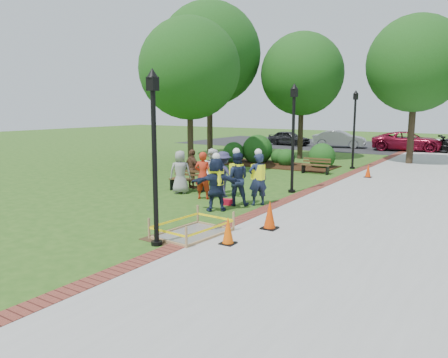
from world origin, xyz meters
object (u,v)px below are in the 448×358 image
Objects in this scene: wet_concrete_pad at (193,226)px; bench_near at (188,184)px; cone_front at (228,231)px; hivis_worker_c at (236,177)px; hivis_worker_b at (258,178)px; hivis_worker_a at (216,182)px; lamp_near at (154,145)px.

wet_concrete_pad is 6.22m from bench_near.
hivis_worker_c is at bearing 118.85° from cone_front.
wet_concrete_pad is at bearing -86.37° from hivis_worker_b.
hivis_worker_a reaches higher than bench_near.
wet_concrete_pad is 3.86m from hivis_worker_c.
wet_concrete_pad is 2.54m from lamp_near.
hivis_worker_b is at bearing -11.89° from bench_near.
hivis_worker_a is at bearing 101.63° from lamp_near.
cone_front is at bearing -61.15° from hivis_worker_c.
bench_near is 0.78× the size of hivis_worker_c.
bench_near is at bearing 135.73° from cone_front.
wet_concrete_pad is 1.27× the size of hivis_worker_a.
hivis_worker_a reaches higher than cone_front.
lamp_near reaches higher than wet_concrete_pad.
hivis_worker_b is (0.75, 1.45, 0.02)m from hivis_worker_a.
bench_near is 7.18m from cone_front.
hivis_worker_c is (0.11, 1.06, 0.03)m from hivis_worker_a.
hivis_worker_a is 0.97× the size of hivis_worker_b.
lamp_near is at bearing -89.67° from hivis_worker_b.
wet_concrete_pad is at bearing -51.02° from bench_near.
cone_front is 3.63m from hivis_worker_a.
bench_near is 3.80m from hivis_worker_b.
bench_near is (-3.91, 4.83, 0.03)m from wet_concrete_pad.
hivis_worker_b is at bearing 62.74° from hivis_worker_a.
lamp_near is at bearing -82.18° from hivis_worker_c.
hivis_worker_a is at bearing 128.69° from cone_front.
hivis_worker_b reaches higher than hivis_worker_a.
hivis_worker_a is at bearing -117.26° from hivis_worker_b.
hivis_worker_a is 1.63m from hivis_worker_b.
lamp_near is 2.14× the size of hivis_worker_c.
hivis_worker_c is (-0.63, -0.39, 0.01)m from hivis_worker_b.
hivis_worker_b is at bearing 90.33° from lamp_near.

